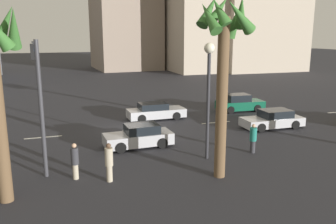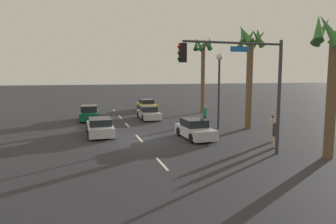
% 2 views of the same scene
% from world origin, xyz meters
% --- Properties ---
extents(ground_plane, '(220.00, 220.00, 0.00)m').
position_xyz_m(ground_plane, '(0.00, 0.00, 0.00)').
color(ground_plane, '#28282D').
extents(lane_stripe_0, '(1.85, 0.14, 0.01)m').
position_xyz_m(lane_stripe_0, '(-18.00, 0.00, 0.01)').
color(lane_stripe_0, silver).
rests_on(lane_stripe_0, ground_plane).
extents(lane_stripe_1, '(2.60, 0.14, 0.01)m').
position_xyz_m(lane_stripe_1, '(-11.61, 0.00, 0.01)').
color(lane_stripe_1, silver).
rests_on(lane_stripe_1, ground_plane).
extents(lane_stripe_2, '(2.36, 0.14, 0.01)m').
position_xyz_m(lane_stripe_2, '(-6.42, 0.00, 0.01)').
color(lane_stripe_2, silver).
rests_on(lane_stripe_2, ground_plane).
extents(lane_stripe_3, '(2.49, 0.14, 0.01)m').
position_xyz_m(lane_stripe_3, '(-0.35, 0.00, 0.01)').
color(lane_stripe_3, silver).
rests_on(lane_stripe_3, ground_plane).
extents(lane_stripe_4, '(2.39, 0.14, 0.01)m').
position_xyz_m(lane_stripe_4, '(6.23, 0.00, 0.01)').
color(lane_stripe_4, silver).
rests_on(lane_stripe_4, ground_plane).
extents(car_0, '(4.16, 1.92, 1.37)m').
position_xyz_m(car_0, '(0.64, 3.88, 0.63)').
color(car_0, '#B7B7BC').
rests_on(car_0, ground_plane).
extents(car_1, '(4.20, 2.01, 1.50)m').
position_xyz_m(car_1, '(-10.24, -3.19, 0.68)').
color(car_1, '#0F5138').
rests_on(car_1, ground_plane).
extents(car_2, '(4.61, 1.94, 1.32)m').
position_xyz_m(car_2, '(-2.32, -2.63, 0.62)').
color(car_2, '#B7B7BC').
rests_on(car_2, ground_plane).
extents(car_4, '(4.51, 1.94, 1.32)m').
position_xyz_m(car_4, '(-9.67, 2.66, 0.61)').
color(car_4, '#B7B7BC').
rests_on(car_4, ground_plane).
extents(traffic_signal, '(0.65, 6.27, 6.48)m').
position_xyz_m(traffic_signal, '(6.13, 4.85, 4.46)').
color(traffic_signal, '#38383D').
rests_on(traffic_signal, ground_plane).
extents(streetlamp, '(0.56, 0.56, 6.28)m').
position_xyz_m(streetlamp, '(-2.40, 7.08, 4.38)').
color(streetlamp, '#2D2D33').
rests_on(streetlamp, ground_plane).
extents(pedestrian_0, '(0.50, 0.50, 1.76)m').
position_xyz_m(pedestrian_0, '(4.67, 7.73, 0.93)').
color(pedestrian_0, '#B2A58C').
rests_on(pedestrian_0, ground_plane).
extents(pedestrian_1, '(0.44, 0.44, 1.85)m').
position_xyz_m(pedestrian_1, '(3.19, 8.52, 0.98)').
color(pedestrian_1, '#B2A58C').
rests_on(pedestrian_1, ground_plane).
extents(pedestrian_2, '(0.54, 0.54, 1.70)m').
position_xyz_m(pedestrian_2, '(-5.30, 7.05, 0.89)').
color(pedestrian_2, '#333338').
rests_on(pedestrian_2, ground_plane).
extents(palm_tree_2, '(2.51, 2.71, 8.60)m').
position_xyz_m(palm_tree_2, '(-1.94, 9.57, 6.11)').
color(palm_tree_2, brown).
rests_on(palm_tree_2, ground_plane).
extents(building_0, '(11.98, 13.89, 16.01)m').
position_xyz_m(building_0, '(-8.63, -44.59, 8.00)').
color(building_0, gray).
rests_on(building_0, ground_plane).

